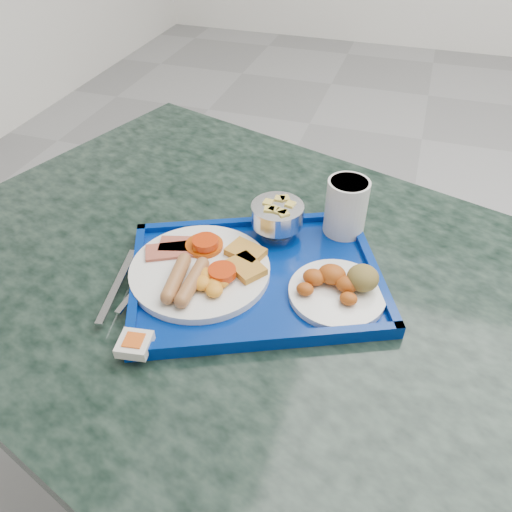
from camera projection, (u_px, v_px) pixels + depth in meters
The scene contains 9 objects.
table at pixel (270, 360), 0.94m from camera, with size 1.46×1.19×0.79m.
tray at pixel (256, 277), 0.81m from camera, with size 0.48×0.43×0.02m.
main_plate at pixel (202, 269), 0.80m from camera, with size 0.23×0.23×0.04m.
bread_plate at pixel (340, 287), 0.76m from camera, with size 0.15×0.15×0.05m.
fruit_bowl at pixel (277, 215), 0.86m from camera, with size 0.09×0.09×0.06m.
juice_cup at pixel (346, 205), 0.86m from camera, with size 0.07×0.07×0.10m.
spoon at pixel (153, 263), 0.82m from camera, with size 0.03×0.16×0.01m.
knife at pixel (117, 285), 0.79m from camera, with size 0.01×0.17×0.00m, color #BABABC.
jam_packet at pixel (135, 344), 0.69m from camera, with size 0.05×0.05×0.02m.
Camera 1 is at (-0.77, -1.48, 1.35)m, focal length 35.00 mm.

